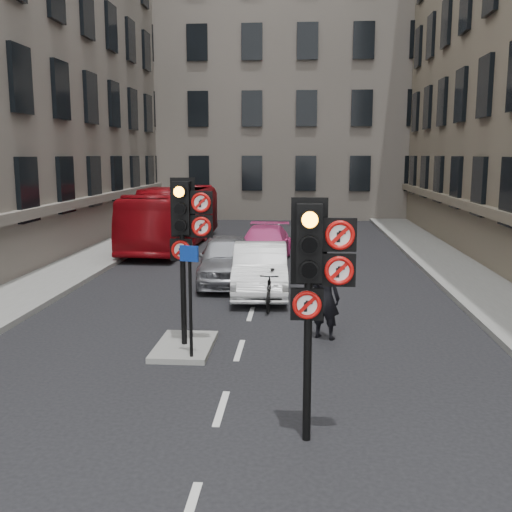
# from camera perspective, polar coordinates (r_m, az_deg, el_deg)

# --- Properties ---
(ground) EXTENTS (120.00, 120.00, 0.00)m
(ground) POSITION_cam_1_polar(r_m,az_deg,el_deg) (8.52, -5.17, -19.71)
(ground) COLOR black
(ground) RESTS_ON ground
(pavement_left) EXTENTS (3.00, 50.00, 0.16)m
(pavement_left) POSITION_cam_1_polar(r_m,az_deg,el_deg) (21.49, -19.09, -1.87)
(pavement_left) COLOR gray
(pavement_left) RESTS_ON ground
(pavement_right) EXTENTS (3.00, 50.00, 0.16)m
(pavement_right) POSITION_cam_1_polar(r_m,az_deg,el_deg) (20.62, 20.86, -2.44)
(pavement_right) COLOR gray
(pavement_right) RESTS_ON ground
(centre_island) EXTENTS (1.20, 2.00, 0.12)m
(centre_island) POSITION_cam_1_polar(r_m,az_deg,el_deg) (13.22, -6.82, -8.54)
(centre_island) COLOR gray
(centre_island) RESTS_ON ground
(building_far) EXTENTS (30.00, 14.00, 20.00)m
(building_far) POSITION_cam_1_polar(r_m,az_deg,el_deg) (45.71, 2.71, 16.96)
(building_far) COLOR gray
(building_far) RESTS_ON ground
(signal_near) EXTENTS (0.91, 0.40, 3.58)m
(signal_near) POSITION_cam_1_polar(r_m,az_deg,el_deg) (8.47, 5.64, -1.21)
(signal_near) COLOR black
(signal_near) RESTS_ON ground
(signal_far) EXTENTS (0.91, 0.40, 3.58)m
(signal_far) POSITION_cam_1_polar(r_m,az_deg,el_deg) (12.63, -6.68, 2.90)
(signal_far) COLOR black
(signal_far) RESTS_ON centre_island
(car_silver) EXTENTS (2.32, 4.77, 1.57)m
(car_silver) POSITION_cam_1_polar(r_m,az_deg,el_deg) (19.68, -2.84, -0.28)
(car_silver) COLOR #94959B
(car_silver) RESTS_ON ground
(car_white) EXTENTS (1.84, 4.62, 1.49)m
(car_white) POSITION_cam_1_polar(r_m,az_deg,el_deg) (18.12, 0.40, -1.25)
(car_white) COLOR white
(car_white) RESTS_ON ground
(car_pink) EXTENTS (2.14, 4.86, 1.39)m
(car_pink) POSITION_cam_1_polar(r_m,az_deg,el_deg) (23.46, 0.83, 1.12)
(car_pink) COLOR #D23D86
(car_pink) RESTS_ON ground
(bus_red) EXTENTS (2.74, 9.83, 2.71)m
(bus_red) POSITION_cam_1_polar(r_m,az_deg,el_deg) (27.57, -7.90, 3.69)
(bus_red) COLOR maroon
(bus_red) RESTS_ON ground
(motorcycle) EXTENTS (0.63, 1.80, 1.07)m
(motorcycle) POSITION_cam_1_polar(r_m,az_deg,el_deg) (16.33, 1.43, -3.24)
(motorcycle) COLOR black
(motorcycle) RESTS_ON ground
(motorcyclist) EXTENTS (0.82, 0.70, 1.91)m
(motorcyclist) POSITION_cam_1_polar(r_m,az_deg,el_deg) (13.72, 6.60, -3.98)
(motorcyclist) COLOR black
(motorcyclist) RESTS_ON ground
(info_sign) EXTENTS (0.39, 0.17, 2.29)m
(info_sign) POSITION_cam_1_polar(r_m,az_deg,el_deg) (11.98, -6.30, -2.82)
(info_sign) COLOR black
(info_sign) RESTS_ON centre_island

